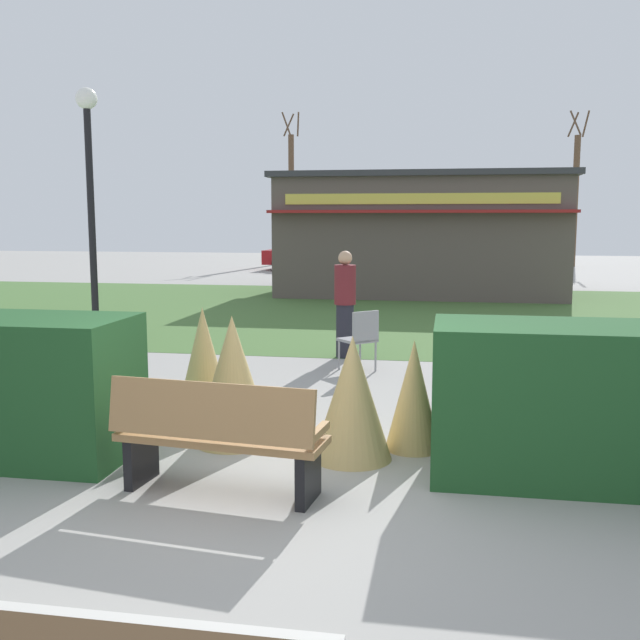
% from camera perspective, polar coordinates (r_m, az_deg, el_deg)
% --- Properties ---
extents(ground_plane, '(80.00, 80.00, 0.00)m').
position_cam_1_polar(ground_plane, '(5.91, -3.45, -13.88)').
color(ground_plane, '#999691').
extents(lawn_patch, '(36.00, 12.00, 0.01)m').
position_cam_1_polar(lawn_patch, '(17.39, 5.66, 0.66)').
color(lawn_patch, '#446B33').
rests_on(lawn_patch, ground_plane).
extents(park_bench, '(1.75, 0.72, 0.95)m').
position_cam_1_polar(park_bench, '(5.92, -7.96, -8.99)').
color(park_bench, '#9E7547').
rests_on(park_bench, ground_plane).
extents(hedge_left, '(2.38, 1.10, 1.31)m').
position_cam_1_polar(hedge_left, '(7.39, -23.46, -4.78)').
color(hedge_left, '#1E4C23').
rests_on(hedge_left, ground_plane).
extents(hedge_right, '(2.59, 1.10, 1.31)m').
position_cam_1_polar(hedge_right, '(6.58, 20.18, -6.08)').
color(hedge_right, '#1E4C23').
rests_on(hedge_right, ground_plane).
extents(ornamental_grass_behind_left, '(0.77, 0.77, 1.27)m').
position_cam_1_polar(ornamental_grass_behind_left, '(7.22, -6.81, -4.63)').
color(ornamental_grass_behind_left, tan).
rests_on(ornamental_grass_behind_left, ground_plane).
extents(ornamental_grass_behind_right, '(0.73, 0.73, 1.15)m').
position_cam_1_polar(ornamental_grass_behind_right, '(6.71, 2.54, -6.07)').
color(ornamental_grass_behind_right, tan).
rests_on(ornamental_grass_behind_right, ground_plane).
extents(ornamental_grass_behind_center, '(0.53, 0.53, 1.06)m').
position_cam_1_polar(ornamental_grass_behind_center, '(7.05, 7.30, -5.81)').
color(ornamental_grass_behind_center, tan).
rests_on(ornamental_grass_behind_center, ground_plane).
extents(ornamental_grass_behind_far, '(0.65, 0.65, 1.28)m').
position_cam_1_polar(ornamental_grass_behind_far, '(7.82, -9.06, -3.65)').
color(ornamental_grass_behind_far, tan).
rests_on(ornamental_grass_behind_far, ground_plane).
extents(lamppost_mid, '(0.36, 0.36, 4.36)m').
position_cam_1_polar(lamppost_mid, '(13.22, -17.46, 9.91)').
color(lamppost_mid, black).
rests_on(lamppost_mid, ground_plane).
extents(food_kiosk, '(8.22, 5.24, 3.45)m').
position_cam_1_polar(food_kiosk, '(21.90, 7.90, 6.66)').
color(food_kiosk, '#594C47').
rests_on(food_kiosk, ground_plane).
extents(cafe_chair_east, '(0.62, 0.62, 0.89)m').
position_cam_1_polar(cafe_chair_east, '(10.51, 3.21, -1.21)').
color(cafe_chair_east, gray).
rests_on(cafe_chair_east, ground_plane).
extents(person_strolling, '(0.34, 0.34, 1.69)m').
position_cam_1_polar(person_strolling, '(11.54, 1.96, 1.29)').
color(person_strolling, '#23232D').
rests_on(person_strolling, ground_plane).
extents(parked_car_west_slot, '(4.31, 2.27, 1.20)m').
position_cam_1_polar(parked_car_west_slot, '(31.16, -0.44, 5.08)').
color(parked_car_west_slot, maroon).
rests_on(parked_car_west_slot, ground_plane).
extents(parked_car_center_slot, '(4.27, 2.20, 1.20)m').
position_cam_1_polar(parked_car_center_slot, '(30.65, 9.69, 4.92)').
color(parked_car_center_slot, navy).
rests_on(parked_car_center_slot, ground_plane).
extents(tree_left_bg, '(0.91, 0.96, 6.95)m').
position_cam_1_polar(tree_left_bg, '(35.60, 19.23, 8.97)').
color(tree_left_bg, brown).
rests_on(tree_left_bg, ground_plane).
extents(tree_right_bg, '(0.91, 0.96, 7.30)m').
position_cam_1_polar(tree_right_bg, '(36.71, -2.25, 9.63)').
color(tree_right_bg, brown).
rests_on(tree_right_bg, ground_plane).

